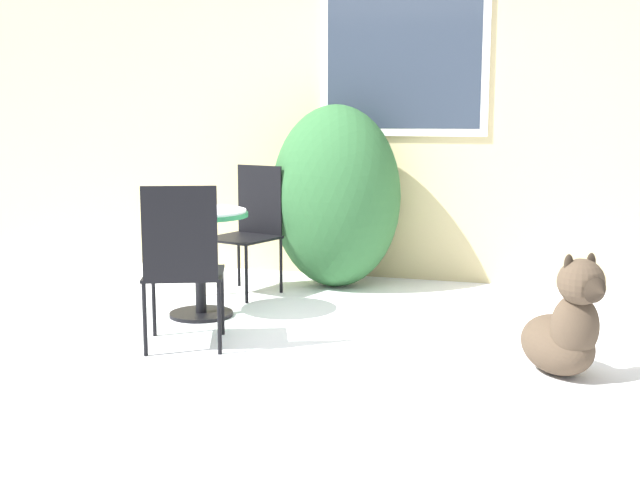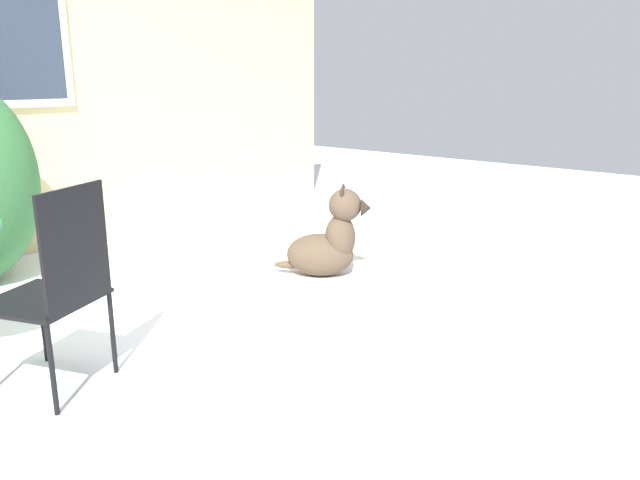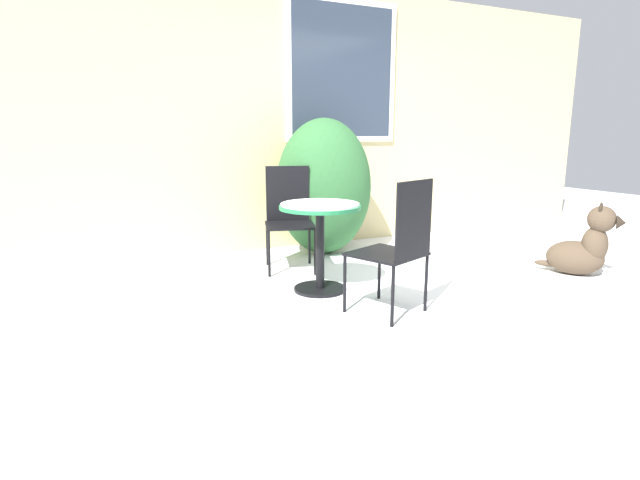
{
  "view_description": "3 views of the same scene",
  "coord_description": "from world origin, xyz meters",
  "views": [
    {
      "loc": [
        1.5,
        -4.28,
        1.36
      ],
      "look_at": [
        0.0,
        0.6,
        0.55
      ],
      "focal_mm": 45.0,
      "sensor_mm": 36.0,
      "label": 1
    },
    {
      "loc": [
        -1.86,
        -2.81,
        1.43
      ],
      "look_at": [
        1.5,
        -0.02,
        0.27
      ],
      "focal_mm": 35.0,
      "sensor_mm": 36.0,
      "label": 2
    },
    {
      "loc": [
        -2.51,
        -3.02,
        1.27
      ],
      "look_at": [
        -0.82,
        0.54,
        0.42
      ],
      "focal_mm": 28.0,
      "sensor_mm": 36.0,
      "label": 3
    }
  ],
  "objects": [
    {
      "name": "ground_plane",
      "position": [
        0.0,
        0.0,
        0.0
      ],
      "size": [
        16.0,
        16.0,
        0.0
      ],
      "primitive_type": "plane",
      "color": "white"
    },
    {
      "name": "patio_chair_far_side",
      "position": [
        -0.58,
        -0.2,
        0.52
      ],
      "size": [
        0.59,
        0.59,
        0.97
      ],
      "rotation": [
        0.0,
        0.0,
        3.52
      ],
      "color": "black",
      "rests_on": "ground_plane"
    },
    {
      "name": "dog",
      "position": [
        1.53,
        -0.07,
        0.25
      ],
      "size": [
        0.54,
        0.64,
        0.67
      ],
      "rotation": [
        0.0,
        0.0,
        0.59
      ],
      "color": "#4C3D2D",
      "rests_on": "ground_plane"
    }
  ]
}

